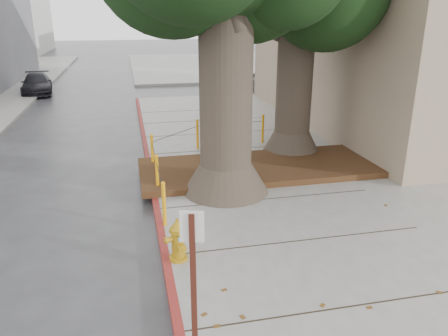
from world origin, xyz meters
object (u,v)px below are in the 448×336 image
object	(u,v)px
signpost	(194,302)
car_dark	(37,84)
fire_hydrant	(178,240)
car_red	(297,80)
car_silver	(248,80)

from	to	relation	value
signpost	car_dark	bearing A→B (deg)	119.05
fire_hydrant	signpost	distance (m)	3.14
car_dark	signpost	bearing A→B (deg)	-83.66
fire_hydrant	car_dark	world-z (taller)	car_dark
fire_hydrant	car_red	distance (m)	19.44
fire_hydrant	car_silver	distance (m)	18.81
signpost	car_silver	world-z (taller)	signpost
car_silver	car_red	xyz separation A→B (m)	(2.78, -0.52, -0.04)
car_silver	car_red	size ratio (longest dim) A/B	1.04
fire_hydrant	car_red	world-z (taller)	car_red
fire_hydrant	signpost	size ratio (longest dim) A/B	0.33
signpost	car_silver	size ratio (longest dim) A/B	0.69
car_dark	car_silver	bearing A→B (deg)	-13.22
car_red	signpost	bearing A→B (deg)	160.32
signpost	car_red	world-z (taller)	signpost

